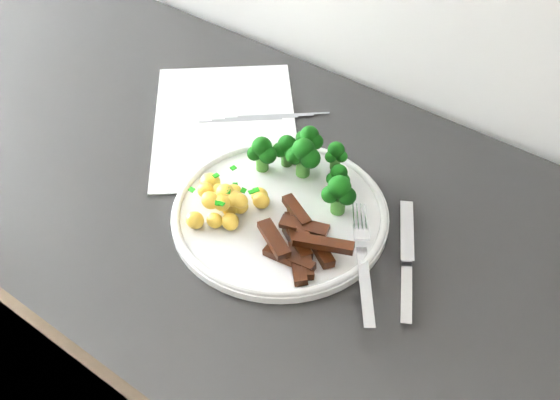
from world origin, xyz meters
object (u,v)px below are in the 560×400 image
counter (227,360)px  recipe_paper (225,123)px  beef_strips (300,241)px  fork (364,267)px  plate (280,213)px  broccoli (307,160)px  knife (406,274)px  potatoes (226,201)px

counter → recipe_paper: recipe_paper is taller
beef_strips → fork: (0.08, 0.01, -0.00)m
plate → broccoli: bearing=96.3°
beef_strips → recipe_paper: bearing=149.5°
counter → knife: (0.29, 0.00, 0.44)m
potatoes → counter: bearing=147.2°
recipe_paper → broccoli: size_ratio=2.16×
fork → recipe_paper: bearing=158.3°
recipe_paper → counter: bearing=-60.4°
broccoli → fork: 0.17m
potatoes → beef_strips: size_ratio=0.86×
recipe_paper → fork: (0.31, -0.12, 0.02)m
knife → counter: bearing=-179.3°
beef_strips → fork: beef_strips is taller
counter → plate: size_ratio=8.66×
counter → recipe_paper: size_ratio=6.71×
recipe_paper → potatoes: size_ratio=3.40×
plate → fork: fork is taller
broccoli → beef_strips: bearing=-58.4°
plate → broccoli: 0.08m
potatoes → beef_strips: (0.11, 0.01, -0.01)m
recipe_paper → plate: size_ratio=1.29×
broccoli → fork: (0.14, -0.09, -0.03)m
potatoes → beef_strips: 0.11m
recipe_paper → knife: 0.36m
broccoli → beef_strips: size_ratio=1.36×
potatoes → knife: bearing=11.1°
recipe_paper → fork: 0.33m
knife → potatoes: bearing=-168.9°
recipe_paper → broccoli: 0.18m
counter → recipe_paper: 0.45m
plate → potatoes: size_ratio=2.64×
counter → beef_strips: beef_strips is taller
broccoli → potatoes: size_ratio=1.58×
plate → potatoes: (-0.05, -0.04, 0.02)m
broccoli → recipe_paper: bearing=168.1°
recipe_paper → potatoes: potatoes is taller
plate → fork: 0.13m
counter → broccoli: size_ratio=14.49×
recipe_paper → beef_strips: beef_strips is taller
beef_strips → fork: size_ratio=0.74×
counter → knife: knife is taller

